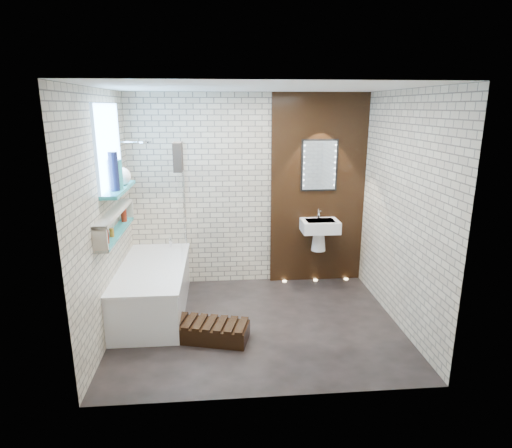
{
  "coord_description": "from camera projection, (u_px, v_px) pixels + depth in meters",
  "views": [
    {
      "loc": [
        -0.4,
        -4.46,
        2.42
      ],
      "look_at": [
        0.0,
        0.15,
        1.15
      ],
      "focal_mm": 30.23,
      "sensor_mm": 36.0,
      "label": 1
    }
  ],
  "objects": [
    {
      "name": "ground",
      "position": [
        257.0,
        324.0,
        4.96
      ],
      "size": [
        3.2,
        3.2,
        0.0
      ],
      "primitive_type": "plane",
      "color": "black",
      "rests_on": "ground"
    },
    {
      "name": "room_shell",
      "position": [
        257.0,
        214.0,
        4.62
      ],
      "size": [
        3.24,
        3.2,
        2.6
      ],
      "color": "#AFA28B",
      "rests_on": "ground"
    },
    {
      "name": "walnut_panel",
      "position": [
        318.0,
        191.0,
        5.92
      ],
      "size": [
        1.3,
        0.06,
        2.6
      ],
      "primitive_type": "cube",
      "color": "black",
      "rests_on": "ground"
    },
    {
      "name": "clerestory_window",
      "position": [
        110.0,
        156.0,
        4.67
      ],
      "size": [
        0.18,
        1.0,
        0.94
      ],
      "color": "#7FADE0",
      "rests_on": "room_shell"
    },
    {
      "name": "display_niche",
      "position": [
        115.0,
        223.0,
        4.66
      ],
      "size": [
        0.14,
        1.3,
        0.26
      ],
      "color": "teal",
      "rests_on": "room_shell"
    },
    {
      "name": "bathtub",
      "position": [
        153.0,
        288.0,
        5.22
      ],
      "size": [
        0.79,
        1.74,
        0.7
      ],
      "color": "white",
      "rests_on": "ground"
    },
    {
      "name": "bath_screen",
      "position": [
        182.0,
        200.0,
        5.41
      ],
      "size": [
        0.01,
        0.78,
        1.4
      ],
      "primitive_type": "cube",
      "color": "white",
      "rests_on": "bathtub"
    },
    {
      "name": "towel",
      "position": [
        178.0,
        157.0,
        5.0
      ],
      "size": [
        0.1,
        0.26,
        0.34
      ],
      "primitive_type": "cube",
      "color": "black",
      "rests_on": "bath_screen"
    },
    {
      "name": "shower_head",
      "position": [
        144.0,
        142.0,
        5.24
      ],
      "size": [
        0.18,
        0.18,
        0.02
      ],
      "primitive_type": "cylinder",
      "color": "silver",
      "rests_on": "room_shell"
    },
    {
      "name": "washbasin",
      "position": [
        320.0,
        230.0,
        5.86
      ],
      "size": [
        0.5,
        0.36,
        0.58
      ],
      "color": "white",
      "rests_on": "walnut_panel"
    },
    {
      "name": "led_mirror",
      "position": [
        319.0,
        165.0,
        5.79
      ],
      "size": [
        0.5,
        0.02,
        0.7
      ],
      "color": "black",
      "rests_on": "walnut_panel"
    },
    {
      "name": "walnut_step",
      "position": [
        211.0,
        332.0,
        4.61
      ],
      "size": [
        0.86,
        0.54,
        0.18
      ],
      "primitive_type": "cube",
      "rotation": [
        0.0,
        0.0,
        -0.26
      ],
      "color": "black",
      "rests_on": "ground"
    },
    {
      "name": "niche_bottles",
      "position": [
        117.0,
        224.0,
        4.72
      ],
      "size": [
        0.07,
        0.91,
        0.17
      ],
      "color": "#A9651A",
      "rests_on": "display_niche"
    },
    {
      "name": "sill_vases",
      "position": [
        118.0,
        175.0,
        4.72
      ],
      "size": [
        0.21,
        0.49,
        0.41
      ],
      "color": "white",
      "rests_on": "clerestory_window"
    },
    {
      "name": "floor_uplights",
      "position": [
        315.0,
        280.0,
        6.19
      ],
      "size": [
        0.96,
        0.06,
        0.01
      ],
      "color": "#FFD899",
      "rests_on": "ground"
    }
  ]
}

